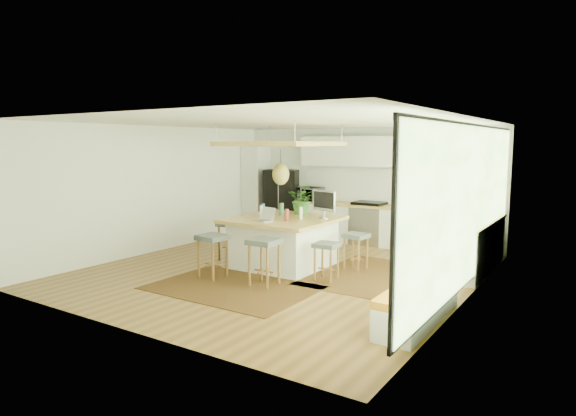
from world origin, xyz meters
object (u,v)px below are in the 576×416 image
Objects in this scene: fridge at (282,198)px; microwave at (311,192)px; stool_near_left at (213,258)px; stool_right_front at (326,260)px; island_plant at (302,203)px; monitor at (324,204)px; island at (283,242)px; stool_right_back at (356,251)px; stool_left_side at (231,242)px; stool_near_right at (264,264)px; laptop at (263,214)px.

microwave is at bearing -20.77° from fridge.
stool_right_front is (1.74, 0.92, 0.00)m from stool_near_left.
stool_near_left is 1.16× the size of stool_right_front.
monitor is at bearing -19.37° from island_plant.
island is 1.37m from stool_right_back.
monitor is at bearing -40.56° from microwave.
microwave is at bearing 141.45° from monitor.
monitor is at bearing 31.60° from island.
fridge reaches higher than stool_right_back.
stool_right_back is 1.04m from monitor.
stool_left_side is 1.65m from island_plant.
island is 3.26× the size of monitor.
island_plant is at bearing 85.69° from island.
monitor is (-0.53, 0.86, 0.83)m from stool_right_front.
microwave is at bearing 110.42° from stool_near_right.
stool_left_side is at bearing 145.34° from stool_near_right.
stool_right_front is (0.72, 0.80, 0.00)m from stool_near_right.
stool_left_side reaches higher than stool_right_front.
stool_right_front is (1.18, -0.45, -0.11)m from island.
stool_near_right is at bearing 6.64° from stool_near_left.
monitor is (0.19, 1.66, 0.83)m from stool_near_right.
stool_near_left is (-0.55, -1.38, -0.11)m from island.
stool_near_right is at bearing -69.94° from island.
monitor is at bearing 63.00° from laptop.
fridge is 2.73× the size of microwave.
stool_near_right reaches higher than stool_right_back.
monitor is at bearing 15.78° from stool_left_side.
stool_right_back is 1.19× the size of monitor.
island reaches higher than stool_left_side.
stool_left_side is 1.38× the size of monitor.
stool_right_front is 0.98m from stool_right_back.
island_plant reaches higher than stool_near_left.
island is 0.93m from island_plant.
fridge reaches higher than island_plant.
island is 0.77m from laptop.
microwave reaches higher than laptop.
stool_right_back is 2.54m from stool_left_side.
island is at bearing -74.41° from fridge.
microwave is at bearing 119.44° from laptop.
monitor is (-0.62, -0.12, 0.83)m from stool_right_back.
microwave is at bearing 124.39° from stool_right_front.
stool_near_left is at bearing -63.19° from stool_left_side.
fridge reaches higher than laptop.
laptop is (0.44, 0.88, 0.70)m from stool_near_left.
stool_near_left is 0.98× the size of stool_left_side.
island is at bearing 110.06° from stool_near_right.
fridge is 4.49m from stool_near_left.
stool_near_left is 1.27× the size of island_plant.
island is 3.08m from microwave.
stool_near_right is at bearing -78.36° from fridge.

